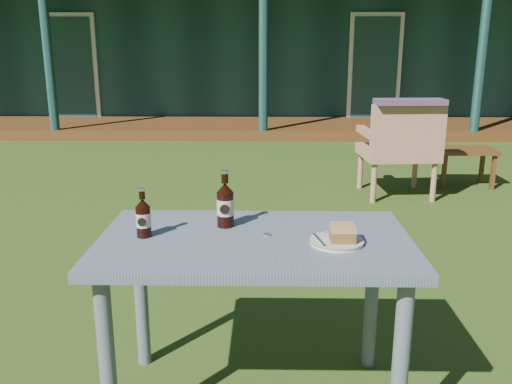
{
  "coord_description": "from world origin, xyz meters",
  "views": [
    {
      "loc": [
        0.04,
        -3.56,
        1.43
      ],
      "look_at": [
        0.0,
        -1.3,
        0.82
      ],
      "focal_mm": 38.0,
      "sensor_mm": 36.0,
      "label": 1
    }
  ],
  "objects_px": {
    "plate": "(337,241)",
    "armchair_left": "(400,145)",
    "cafe_table": "(255,262)",
    "cake_slice": "(342,233)",
    "cola_bottle_far": "(143,217)",
    "side_table": "(465,154)",
    "cola_bottle_near": "(225,204)"
  },
  "relations": [
    {
      "from": "cola_bottle_far",
      "to": "armchair_left",
      "type": "xyz_separation_m",
      "value": [
        1.76,
        3.17,
        -0.28
      ]
    },
    {
      "from": "plate",
      "to": "armchair_left",
      "type": "height_order",
      "value": "armchair_left"
    },
    {
      "from": "plate",
      "to": "cola_bottle_near",
      "type": "distance_m",
      "value": 0.48
    },
    {
      "from": "side_table",
      "to": "cola_bottle_near",
      "type": "bearing_deg",
      "value": -122.7
    },
    {
      "from": "cake_slice",
      "to": "plate",
      "type": "bearing_deg",
      "value": 156.06
    },
    {
      "from": "cafe_table",
      "to": "plate",
      "type": "relative_size",
      "value": 5.88
    },
    {
      "from": "cafe_table",
      "to": "cake_slice",
      "type": "bearing_deg",
      "value": -11.38
    },
    {
      "from": "cola_bottle_far",
      "to": "cola_bottle_near",
      "type": "bearing_deg",
      "value": 22.86
    },
    {
      "from": "side_table",
      "to": "cake_slice",
      "type": "bearing_deg",
      "value": -115.93
    },
    {
      "from": "cafe_table",
      "to": "side_table",
      "type": "xyz_separation_m",
      "value": [
        2.12,
        3.62,
        -0.28
      ]
    },
    {
      "from": "armchair_left",
      "to": "cake_slice",
      "type": "bearing_deg",
      "value": -107.23
    },
    {
      "from": "cafe_table",
      "to": "cola_bottle_near",
      "type": "bearing_deg",
      "value": 132.55
    },
    {
      "from": "cafe_table",
      "to": "cola_bottle_near",
      "type": "xyz_separation_m",
      "value": [
        -0.12,
        0.13,
        0.19
      ]
    },
    {
      "from": "plate",
      "to": "armchair_left",
      "type": "xyz_separation_m",
      "value": [
        1.02,
        3.23,
        -0.21
      ]
    },
    {
      "from": "plate",
      "to": "cola_bottle_near",
      "type": "relative_size",
      "value": 0.88
    },
    {
      "from": "cola_bottle_near",
      "to": "cake_slice",
      "type": "bearing_deg",
      "value": -23.84
    },
    {
      "from": "armchair_left",
      "to": "cola_bottle_near",
      "type": "bearing_deg",
      "value": -115.53
    },
    {
      "from": "cola_bottle_far",
      "to": "cafe_table",
      "type": "bearing_deg",
      "value": -0.47
    },
    {
      "from": "cola_bottle_near",
      "to": "side_table",
      "type": "height_order",
      "value": "cola_bottle_near"
    },
    {
      "from": "cola_bottle_near",
      "to": "cafe_table",
      "type": "bearing_deg",
      "value": -47.45
    },
    {
      "from": "plate",
      "to": "side_table",
      "type": "bearing_deg",
      "value": 63.78
    },
    {
      "from": "cafe_table",
      "to": "cake_slice",
      "type": "relative_size",
      "value": 13.04
    },
    {
      "from": "plate",
      "to": "side_table",
      "type": "distance_m",
      "value": 4.12
    },
    {
      "from": "plate",
      "to": "armchair_left",
      "type": "relative_size",
      "value": 0.22
    },
    {
      "from": "cola_bottle_far",
      "to": "armchair_left",
      "type": "bearing_deg",
      "value": 60.99
    },
    {
      "from": "cake_slice",
      "to": "cola_bottle_far",
      "type": "xyz_separation_m",
      "value": [
        -0.75,
        0.07,
        0.03
      ]
    },
    {
      "from": "cola_bottle_far",
      "to": "cake_slice",
      "type": "bearing_deg",
      "value": -5.25
    },
    {
      "from": "cola_bottle_far",
      "to": "armchair_left",
      "type": "height_order",
      "value": "armchair_left"
    },
    {
      "from": "cafe_table",
      "to": "cola_bottle_far",
      "type": "xyz_separation_m",
      "value": [
        -0.43,
        0.0,
        0.18
      ]
    },
    {
      "from": "cafe_table",
      "to": "cake_slice",
      "type": "height_order",
      "value": "cake_slice"
    },
    {
      "from": "plate",
      "to": "cola_bottle_near",
      "type": "xyz_separation_m",
      "value": [
        -0.43,
        0.19,
        0.09
      ]
    },
    {
      "from": "armchair_left",
      "to": "side_table",
      "type": "height_order",
      "value": "armchair_left"
    }
  ]
}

